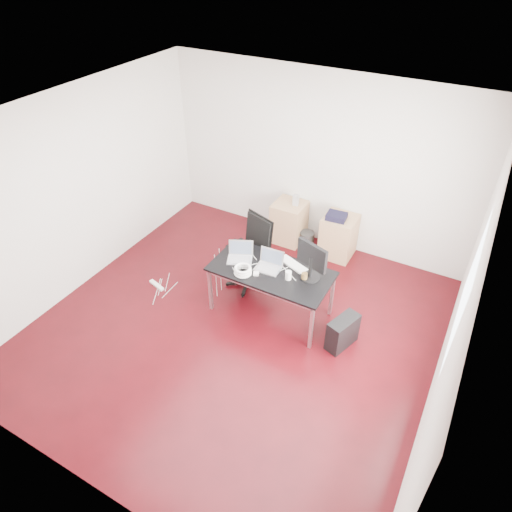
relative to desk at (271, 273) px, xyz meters
The scene contains 18 objects.
room_shell 0.91m from the desk, 112.56° to the right, with size 5.00×5.00×5.00m.
desk is the anchor object (origin of this frame).
office_chair 0.70m from the desk, 141.57° to the left, with size 0.60×0.62×1.08m.
filing_cabinet_left 1.83m from the desk, 107.71° to the left, with size 0.50×0.50×0.70m, color #A67A53.
filing_cabinet_right 1.78m from the desk, 79.22° to the left, with size 0.50×0.50×0.70m, color #A67A53.
pc_tower 1.18m from the desk, ahead, with size 0.20×0.45×0.44m, color black.
wastebasket 1.77m from the desk, 96.42° to the left, with size 0.24×0.24×0.28m, color black.
power_strip 1.89m from the desk, 168.65° to the right, with size 0.30×0.06×0.04m, color white.
laptop_left 0.50m from the desk, behind, with size 0.41×0.37×0.23m.
laptop_right 0.13m from the desk, 141.74° to the left, with size 0.34×0.27×0.23m.
monitor 0.62m from the desk, 13.76° to the left, with size 0.44×0.26×0.51m.
keyboard 0.32m from the desk, 50.20° to the left, with size 0.44×0.14×0.02m, color white.
cup_white 0.30m from the desk, 10.74° to the right, with size 0.08×0.08×0.12m, color white.
cup_brown 0.47m from the desk, ahead, with size 0.08×0.08×0.10m, color brown.
cable_coil 0.39m from the desk, 140.71° to the right, with size 0.24×0.24×0.11m.
power_adapter 0.23m from the desk, 127.97° to the right, with size 0.07×0.07×0.03m, color white.
speaker 1.79m from the desk, 104.62° to the left, with size 0.09×0.08×0.18m, color #9E9E9E.
navy_garment 1.67m from the desk, 80.44° to the left, with size 0.30×0.24×0.09m, color black.
Camera 1 is at (2.33, -3.66, 4.46)m, focal length 32.00 mm.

